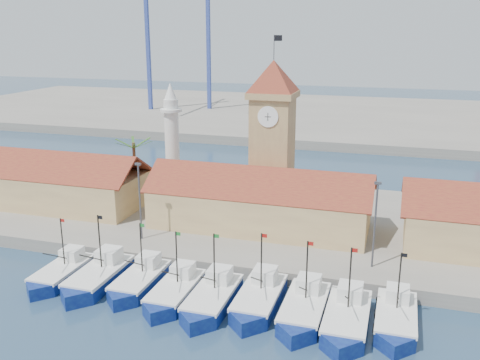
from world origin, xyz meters
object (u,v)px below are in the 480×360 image
(boat_0, at_px, (61,274))
(boat_4, at_px, (211,300))
(minaret, at_px, (172,140))
(clock_tower, at_px, (273,133))

(boat_0, relative_size, boat_4, 0.92)
(boat_4, xyz_separation_m, minaret, (-15.21, 26.11, 8.96))
(boat_4, relative_size, minaret, 0.60)
(boat_4, height_order, minaret, minaret)
(boat_0, height_order, boat_4, boat_4)
(boat_0, bearing_deg, clock_tower, 54.81)
(boat_0, distance_m, minaret, 26.99)
(boat_4, height_order, clock_tower, clock_tower)
(boat_0, distance_m, clock_tower, 30.75)
(minaret, bearing_deg, boat_0, -93.37)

